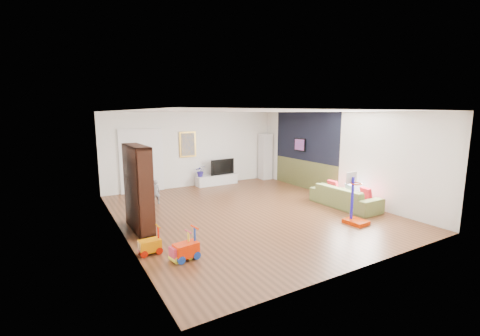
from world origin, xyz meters
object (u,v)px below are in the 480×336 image
media_console (217,180)px  bookshelf (138,188)px  sofa (345,197)px  basketball_hoop (357,199)px

media_console → bookshelf: 5.01m
media_console → bookshelf: bookshelf is taller
sofa → basketball_hoop: basketball_hoop is taller
bookshelf → basketball_hoop: (4.61, -2.26, -0.35)m
basketball_hoop → bookshelf: bearing=149.3°
media_console → basketball_hoop: basketball_hoop is taller
bookshelf → sofa: size_ratio=0.96×
sofa → media_console: bearing=21.9°
basketball_hoop → sofa: bearing=48.1°
media_console → sofa: sofa is taller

